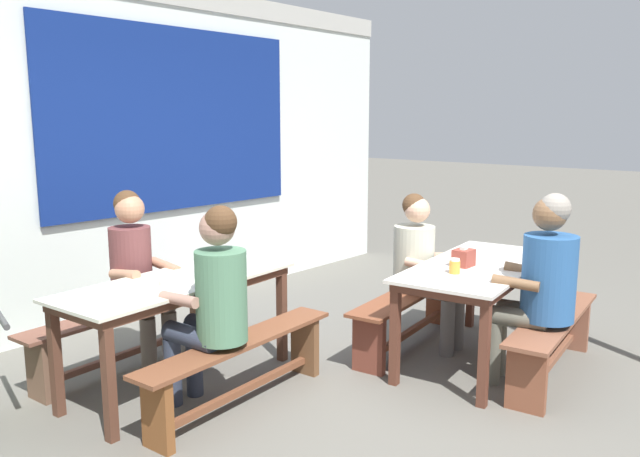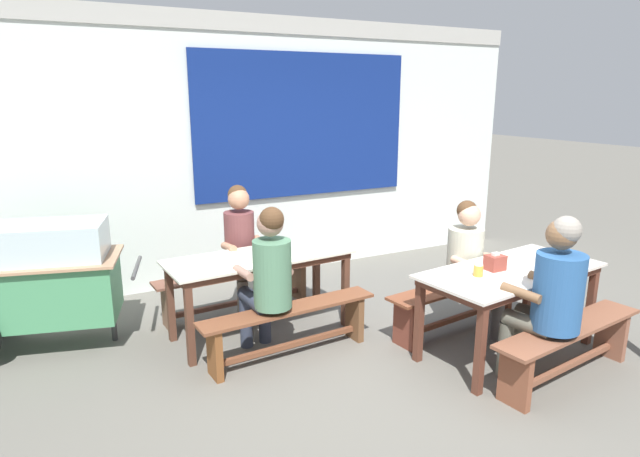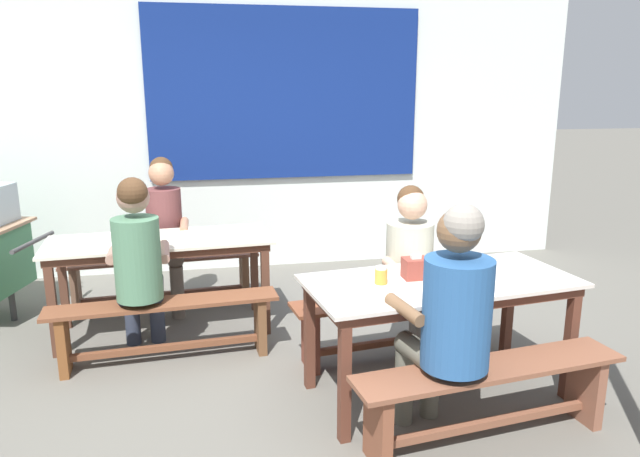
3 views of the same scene
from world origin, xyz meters
TOP-DOWN VIEW (x-y plane):
  - ground_plane at (0.00, 0.00)m, footprint 40.00×40.00m
  - backdrop_wall at (0.02, 2.75)m, footprint 6.97×0.23m
  - dining_table_far at (-0.81, 1.11)m, footprint 1.73×0.78m
  - dining_table_near at (0.93, -0.22)m, footprint 1.72×0.95m
  - bench_far_back at (-0.85, 1.67)m, footprint 1.69×0.38m
  - bench_far_front at (-0.77, 0.55)m, footprint 1.59×0.37m
  - bench_near_back at (0.86, 0.33)m, footprint 1.58×0.49m
  - bench_near_front at (1.00, -0.78)m, footprint 1.57×0.49m
  - person_center_facing at (-0.81, 1.61)m, footprint 0.41×0.51m
  - person_left_back_turned at (-0.92, 0.61)m, footprint 0.44×0.59m
  - person_right_near_table at (0.94, 0.27)m, footprint 0.46×0.58m
  - person_near_front at (0.77, -0.76)m, footprint 0.52×0.57m
  - tissue_box at (0.79, -0.17)m, footprint 0.15×0.12m
  - condiment_jar at (0.55, -0.23)m, footprint 0.08×0.08m
  - soup_bowl at (-0.92, 1.01)m, footprint 0.17×0.17m

SIDE VIEW (x-z plane):
  - ground_plane at x=0.00m, z-range 0.00..0.00m
  - bench_far_back at x=-0.85m, z-range 0.07..0.52m
  - bench_near_back at x=0.86m, z-range 0.07..0.52m
  - bench_far_front at x=-0.77m, z-range 0.07..0.52m
  - bench_near_front at x=1.00m, z-range 0.08..0.53m
  - dining_table_far at x=-0.81m, z-range 0.30..1.05m
  - dining_table_near at x=0.93m, z-range 0.30..1.06m
  - person_right_near_table at x=0.94m, z-range 0.08..1.32m
  - person_center_facing at x=-0.81m, z-range 0.09..1.41m
  - person_left_back_turned at x=-0.92m, z-range 0.09..1.41m
  - person_near_front at x=0.77m, z-range 0.10..1.44m
  - soup_bowl at x=-0.92m, z-range 0.76..0.79m
  - condiment_jar at x=0.55m, z-range 0.75..0.86m
  - tissue_box at x=0.79m, z-range 0.75..0.89m
  - backdrop_wall at x=0.02m, z-range 0.07..3.12m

